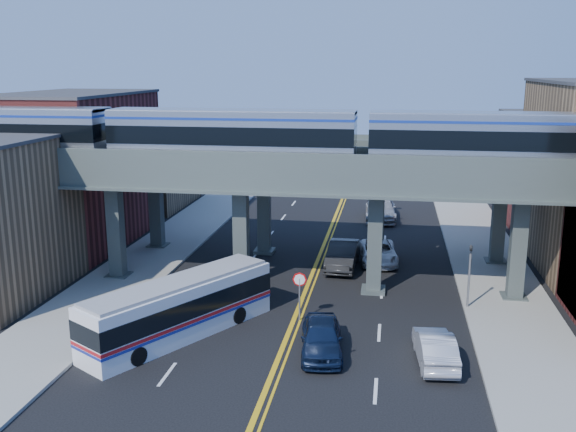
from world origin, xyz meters
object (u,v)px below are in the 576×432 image
(traffic_signal, at_px, (470,269))
(car_lane_c, at_px, (379,252))
(transit_bus, at_px, (180,309))
(car_lane_b, at_px, (343,255))
(car_parked_curb, at_px, (435,348))
(transit_train, at_px, (232,135))
(car_lane_d, at_px, (381,209))
(stop_sign, at_px, (300,288))
(car_lane_a, at_px, (321,337))

(traffic_signal, distance_m, car_lane_c, 9.57)
(transit_bus, height_order, car_lane_c, transit_bus)
(car_lane_b, xyz_separation_m, car_parked_curb, (5.21, -13.35, -0.14))
(transit_train, bearing_deg, car_lane_b, 34.93)
(transit_bus, bearing_deg, car_lane_d, 12.24)
(transit_train, distance_m, car_parked_curb, 16.83)
(transit_bus, xyz_separation_m, car_lane_b, (7.07, 12.29, -0.53))
(transit_bus, distance_m, car_lane_b, 14.19)
(transit_bus, height_order, car_lane_b, transit_bus)
(stop_sign, height_order, traffic_signal, traffic_signal)
(transit_bus, height_order, car_lane_d, transit_bus)
(car_lane_c, xyz_separation_m, car_lane_d, (-0.16, 12.73, 0.21))
(car_lane_a, distance_m, car_lane_c, 14.97)
(car_lane_b, bearing_deg, car_lane_c, 36.64)
(stop_sign, bearing_deg, car_lane_c, 70.68)
(transit_train, relative_size, stop_sign, 16.96)
(car_lane_d, distance_m, car_parked_curb, 27.84)
(transit_train, bearing_deg, car_parked_curb, -38.00)
(traffic_signal, bearing_deg, car_lane_b, 139.14)
(stop_sign, bearing_deg, car_parked_curb, -30.50)
(stop_sign, xyz_separation_m, traffic_signal, (8.90, 3.00, 0.54))
(transit_train, relative_size, car_parked_curb, 9.99)
(car_lane_a, distance_m, car_lane_b, 13.21)
(transit_bus, xyz_separation_m, car_parked_curb, (12.28, -1.05, -0.67))
(stop_sign, relative_size, car_lane_d, 0.41)
(transit_bus, relative_size, car_lane_b, 1.95)
(car_parked_curb, bearing_deg, transit_train, -43.32)
(car_lane_b, relative_size, car_lane_d, 0.83)
(car_lane_b, distance_m, car_parked_curb, 14.33)
(stop_sign, distance_m, car_lane_d, 24.00)
(stop_sign, bearing_deg, traffic_signal, 18.63)
(car_lane_b, xyz_separation_m, car_lane_d, (2.16, 14.32, 0.05))
(traffic_signal, xyz_separation_m, car_lane_d, (-5.21, 20.70, -1.38))
(car_lane_b, relative_size, car_parked_curb, 1.19)
(car_lane_a, bearing_deg, car_lane_c, 74.23)
(transit_train, bearing_deg, car_lane_c, 34.80)
(stop_sign, bearing_deg, car_lane_a, -67.51)
(traffic_signal, height_order, car_lane_a, traffic_signal)
(car_lane_a, height_order, car_lane_d, car_lane_d)
(transit_train, height_order, car_lane_d, transit_train)
(transit_train, relative_size, transit_bus, 4.33)
(stop_sign, relative_size, traffic_signal, 0.64)
(transit_train, xyz_separation_m, car_lane_c, (8.58, 5.97, -8.45))
(car_lane_c, bearing_deg, car_lane_b, -151.24)
(stop_sign, distance_m, car_lane_c, 11.67)
(car_lane_c, xyz_separation_m, car_parked_curb, (2.90, -14.94, 0.03))
(traffic_signal, bearing_deg, car_lane_c, 122.40)
(transit_train, height_order, car_lane_c, transit_train)
(car_lane_c, bearing_deg, car_parked_curb, -84.70)
(transit_train, height_order, transit_bus, transit_train)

